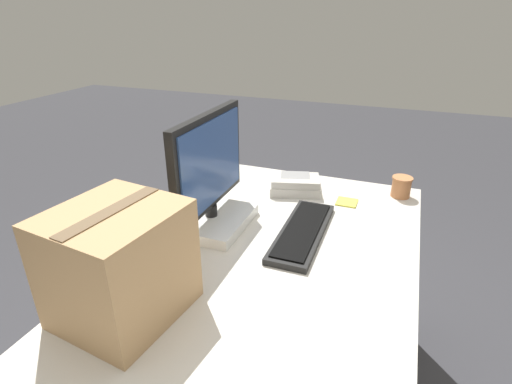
{
  "coord_description": "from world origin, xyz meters",
  "views": [
    {
      "loc": [
        -0.86,
        -0.34,
        1.49
      ],
      "look_at": [
        0.31,
        0.1,
        0.91
      ],
      "focal_mm": 28.0,
      "sensor_mm": 36.0,
      "label": 1
    }
  ],
  "objects": [
    {
      "name": "sticky_note_pad",
      "position": [
        0.65,
        -0.17,
        0.76
      ],
      "size": [
        0.08,
        0.08,
        0.01
      ],
      "color": "#E5DB4C",
      "rests_on": "office_desk"
    },
    {
      "name": "office_desk",
      "position": [
        0.0,
        0.0,
        0.38
      ],
      "size": [
        1.8,
        0.9,
        0.76
      ],
      "color": "beige",
      "rests_on": "ground_plane"
    },
    {
      "name": "desk_phone",
      "position": [
        0.7,
        0.07,
        0.78
      ],
      "size": [
        0.26,
        0.26,
        0.07
      ],
      "rotation": [
        0.0,
        0.0,
        0.28
      ],
      "color": "beige",
      "rests_on": "office_desk"
    },
    {
      "name": "monitor",
      "position": [
        0.29,
        0.27,
        0.92
      ],
      "size": [
        0.47,
        0.26,
        0.42
      ],
      "color": "white",
      "rests_on": "office_desk"
    },
    {
      "name": "cardboard_box",
      "position": [
        -0.21,
        0.27,
        0.91
      ],
      "size": [
        0.33,
        0.31,
        0.3
      ],
      "rotation": [
        0.0,
        0.0,
        -0.12
      ],
      "color": "tan",
      "rests_on": "office_desk"
    },
    {
      "name": "paper_cup_right",
      "position": [
        0.79,
        -0.37,
        0.8
      ],
      "size": [
        0.08,
        0.08,
        0.09
      ],
      "color": "#BC7547",
      "rests_on": "office_desk"
    },
    {
      "name": "keyboard",
      "position": [
        0.34,
        -0.06,
        0.77
      ],
      "size": [
        0.45,
        0.14,
        0.03
      ],
      "rotation": [
        0.0,
        0.0,
        0.01
      ],
      "color": "black",
      "rests_on": "office_desk"
    }
  ]
}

